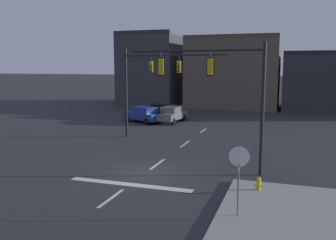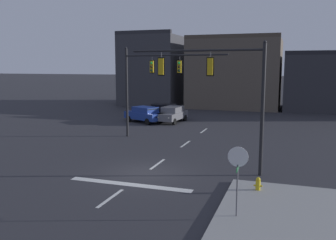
{
  "view_description": "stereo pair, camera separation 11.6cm",
  "coord_description": "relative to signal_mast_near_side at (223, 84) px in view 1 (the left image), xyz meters",
  "views": [
    {
      "loc": [
        7.3,
        -18.05,
        5.79
      ],
      "look_at": [
        0.58,
        2.21,
        2.64
      ],
      "focal_mm": 39.64,
      "sensor_mm": 36.0,
      "label": 1
    },
    {
      "loc": [
        7.41,
        -18.01,
        5.79
      ],
      "look_at": [
        0.58,
        2.21,
        2.64
      ],
      "focal_mm": 39.64,
      "sensor_mm": 36.0,
      "label": 2
    }
  ],
  "objects": [
    {
      "name": "lane_centreline",
      "position": [
        -3.87,
        0.34,
        -4.83
      ],
      "size": [
        0.16,
        26.4,
        0.01
      ],
      "color": "silver",
      "rests_on": "ground"
    },
    {
      "name": "car_lot_farside",
      "position": [
        -8.12,
        16.24,
        -3.97
      ],
      "size": [
        2.22,
        4.57,
        1.61
      ],
      "color": "slate",
      "rests_on": "ground"
    },
    {
      "name": "sidewalk_near_corner",
      "position": [
        3.42,
        -5.66,
        -4.76
      ],
      "size": [
        5.0,
        8.0,
        0.15
      ],
      "primitive_type": "cube",
      "color": "gray",
      "rests_on": "ground"
    },
    {
      "name": "fire_hydrant",
      "position": [
        2.23,
        -2.91,
        -4.5
      ],
      "size": [
        0.4,
        0.3,
        0.75
      ],
      "color": "gold",
      "rests_on": "ground"
    },
    {
      "name": "stop_sign",
      "position": [
        1.73,
        -6.2,
        -2.69
      ],
      "size": [
        0.76,
        0.64,
        2.83
      ],
      "color": "#56565B",
      "rests_on": "ground"
    },
    {
      "name": "car_lot_middle",
      "position": [
        -10.75,
        15.15,
        -3.97
      ],
      "size": [
        4.74,
        3.58,
        1.61
      ],
      "color": "navy",
      "rests_on": "ground"
    },
    {
      "name": "car_lot_nearside",
      "position": [
        -9.94,
        18.47,
        -3.97
      ],
      "size": [
        4.62,
        2.37,
        1.61
      ],
      "color": "black",
      "rests_on": "ground"
    },
    {
      "name": "building_row",
      "position": [
        1.71,
        33.19,
        -0.42
      ],
      "size": [
        43.86,
        12.86,
        10.52
      ],
      "color": "#38383D",
      "rests_on": "ground"
    },
    {
      "name": "signal_mast_far_side",
      "position": [
        -6.56,
        7.43,
        0.17
      ],
      "size": [
        8.44,
        1.12,
        7.25
      ],
      "color": "black",
      "rests_on": "ground"
    },
    {
      "name": "stop_bar_paint",
      "position": [
        -3.87,
        -3.66,
        -4.83
      ],
      "size": [
        6.4,
        0.5,
        0.01
      ],
      "primitive_type": "cube",
      "color": "silver",
      "rests_on": "ground"
    },
    {
      "name": "signal_mast_near_side",
      "position": [
        0.0,
        0.0,
        0.0
      ],
      "size": [
        7.35,
        0.38,
        7.06
      ],
      "color": "black",
      "rests_on": "ground"
    },
    {
      "name": "ground_plane",
      "position": [
        -3.87,
        -1.66,
        -4.83
      ],
      "size": [
        400.0,
        400.0,
        0.0
      ],
      "primitive_type": "plane",
      "color": "#2B2B30"
    }
  ]
}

